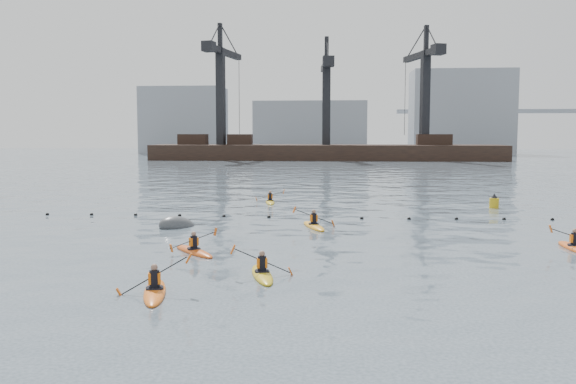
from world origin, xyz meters
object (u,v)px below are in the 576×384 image
at_px(kayaker_0, 155,290).
at_px(kayaker_1, 262,273).
at_px(mooring_buoy, 177,227).
at_px(kayaker_2, 194,250).
at_px(kayaker_3, 314,225).
at_px(nav_buoy, 494,203).
at_px(kayaker_4, 574,247).
at_px(kayaker_5, 270,201).

relative_size(kayaker_0, kayaker_1, 1.05).
height_order(kayaker_0, mooring_buoy, kayaker_0).
bearing_deg(kayaker_2, kayaker_0, -126.34).
relative_size(kayaker_3, nav_buoy, 3.01).
bearing_deg(kayaker_3, kayaker_1, -114.83).
height_order(kayaker_0, nav_buoy, kayaker_0).
distance_m(kayaker_0, kayaker_1, 4.40).
xyz_separation_m(kayaker_0, kayaker_4, (17.41, 9.48, -0.00)).
distance_m(kayaker_5, nav_buoy, 16.91).
bearing_deg(kayaker_1, kayaker_4, 10.92).
distance_m(kayaker_1, kayaker_2, 5.68).
bearing_deg(kayaker_3, kayaker_4, -42.72).
xyz_separation_m(kayaker_1, kayaker_5, (-2.44, 24.72, -0.00)).
bearing_deg(nav_buoy, kayaker_3, -141.45).
bearing_deg(kayaker_3, kayaker_0, -125.53).
bearing_deg(kayaker_4, kayaker_3, -25.96).
height_order(kayaker_2, kayaker_5, same).
xyz_separation_m(kayaker_3, kayaker_5, (-3.94, 12.31, -0.01)).
bearing_deg(mooring_buoy, nav_buoy, 27.27).
bearing_deg(kayaker_5, kayaker_4, -56.27).
relative_size(kayaker_0, nav_buoy, 3.01).
height_order(kayaker_2, nav_buoy, nav_buoy).
height_order(kayaker_2, mooring_buoy, kayaker_2).
xyz_separation_m(kayaker_2, mooring_buoy, (-2.80, 7.59, -0.11)).
bearing_deg(kayaker_4, nav_buoy, -92.17).
relative_size(kayaker_1, kayaker_4, 1.01).
height_order(kayaker_1, kayaker_4, kayaker_1).
relative_size(kayaker_1, mooring_buoy, 1.43).
height_order(kayaker_5, mooring_buoy, kayaker_5).
bearing_deg(kayaker_0, kayaker_3, 58.27).
relative_size(kayaker_0, kayaker_5, 1.08).
relative_size(kayaker_1, kayaker_5, 1.03).
relative_size(kayaker_3, kayaker_5, 1.08).
distance_m(mooring_buoy, nav_buoy, 23.45).
bearing_deg(mooring_buoy, kayaker_1, -61.36).
xyz_separation_m(kayaker_5, nav_buoy, (16.78, -2.07, 0.27)).
bearing_deg(kayaker_2, kayaker_1, -88.55).
bearing_deg(kayaker_4, kayaker_0, 27.38).
height_order(kayaker_0, kayaker_5, kayaker_0).
bearing_deg(kayaker_3, nav_buoy, 20.61).
distance_m(kayaker_4, kayaker_5, 24.50).
height_order(kayaker_0, kayaker_1, kayaker_0).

